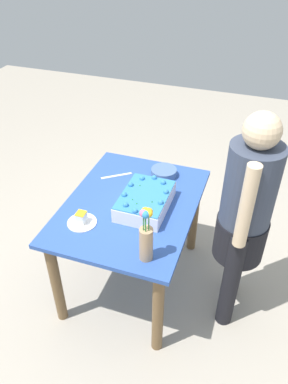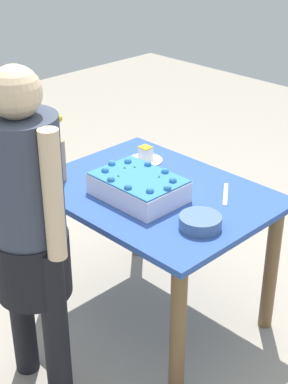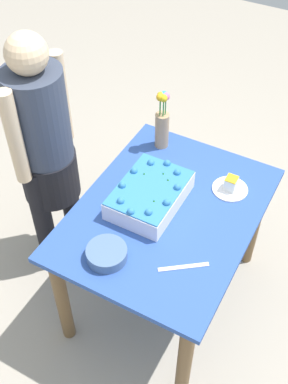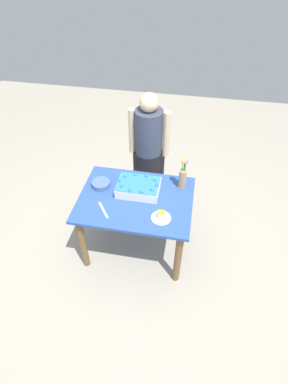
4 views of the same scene
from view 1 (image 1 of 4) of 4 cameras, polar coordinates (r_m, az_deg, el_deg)
ground_plane at (r=2.97m, az=-1.70°, el=-12.96°), size 8.00×8.00×0.00m
dining_table at (r=2.54m, az=-1.94°, el=-4.17°), size 1.11×0.84×0.74m
sheet_cake at (r=2.39m, az=0.19°, el=-1.30°), size 0.41×0.29×0.13m
serving_plate_with_slice at (r=2.32m, az=-9.47°, el=-4.25°), size 0.18×0.18×0.08m
cake_knife at (r=2.72m, az=-4.21°, el=2.49°), size 0.15×0.19×0.00m
flower_vase at (r=1.99m, az=0.33°, el=-6.90°), size 0.08×0.08×0.34m
fruit_bowl at (r=2.70m, az=3.03°, el=3.00°), size 0.18×0.18×0.06m
person_standing at (r=2.27m, az=15.12°, el=-3.12°), size 0.45×0.31×1.49m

